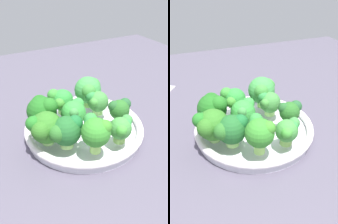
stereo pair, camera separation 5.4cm
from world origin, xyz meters
The scene contains 12 objects.
ground_plane centered at (0.00, 0.00, -1.25)cm, with size 130.00×130.00×2.50cm, color #504A5A.
bowl centered at (1.64, 0.69, 1.46)cm, with size 26.84×26.84×2.86cm.
broccoli_floret_0 centered at (7.87, -3.98, 7.50)cm, with size 6.92×7.07×7.79cm.
broccoli_floret_1 centered at (3.88, -3.93, 6.13)cm, with size 4.94×5.16×5.89cm.
broccoli_floret_2 centered at (-3.82, 7.49, 6.62)cm, with size 5.85×7.08×6.60cm.
broccoli_floret_3 centered at (-1.95, -6.02, 6.65)cm, with size 4.46×5.45×5.91cm.
broccoli_floret_4 centered at (4.84, 9.05, 7.12)cm, with size 7.66×6.44×7.48cm.
broccoli_floret_5 centered at (-7.46, -2.81, 6.07)cm, with size 4.81×5.25×5.47cm.
broccoli_floret_6 centered at (1.54, 3.14, 6.51)cm, with size 5.72×5.83×6.28cm.
broccoli_floret_7 centered at (7.91, 3.41, 6.42)cm, with size 5.39×5.78×6.19cm.
broccoli_floret_8 centered at (-1.10, 10.87, 6.82)cm, with size 6.86×7.14×7.02cm.
broccoli_floret_9 centered at (-7.55, 3.13, 7.52)cm, with size 6.36×5.61×7.33cm.
Camera 1 is at (-39.04, 22.36, 34.75)cm, focal length 39.76 mm.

